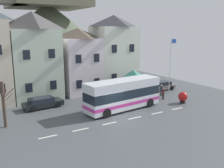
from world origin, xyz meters
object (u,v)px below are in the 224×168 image
townhouse_02 (78,61)px  pedestrian_01 (161,89)px  townhouse_03 (114,53)px  flagpole (171,62)px  hilltop_castle (48,36)px  parked_car_03 (131,89)px  transit_bus (123,95)px  bare_tree_00 (4,103)px  parked_car_00 (161,86)px  harbour_buoy (183,97)px  parked_car_01 (43,103)px  townhouse_01 (34,56)px  public_bench (131,91)px  bus_shelter (133,75)px  pedestrian_00 (163,93)px

townhouse_02 → pedestrian_01: size_ratio=5.76×
townhouse_03 → flagpole: (5.21, -6.72, -1.08)m
hilltop_castle → parked_car_03: 23.94m
townhouse_02 → hilltop_castle: hilltop_castle is taller
parked_car_03 → transit_bus: bearing=-134.0°
bare_tree_00 → parked_car_00: bearing=9.5°
harbour_buoy → bare_tree_00: size_ratio=0.30×
townhouse_02 → parked_car_01: (-6.71, -5.09, -3.92)m
townhouse_01 → pedestrian_01: (14.92, -7.33, -4.63)m
townhouse_01 → parked_car_00: (17.21, -4.68, -4.89)m
townhouse_01 → townhouse_03: 11.80m
transit_bus → pedestrian_01: transit_bus is taller
townhouse_03 → public_bench: bearing=-87.1°
parked_car_01 → harbour_buoy: size_ratio=3.27×
townhouse_02 → flagpole: bearing=-34.3°
parked_car_03 → pedestrian_01: size_ratio=2.51×
parked_car_03 → harbour_buoy: 7.66m
flagpole → hilltop_castle: bearing=111.1°
townhouse_01 → bus_shelter: 12.78m
townhouse_01 → flagpole: townhouse_01 is taller
townhouse_01 → pedestrian_01: 17.26m
bus_shelter → pedestrian_00: bus_shelter is taller
townhouse_02 → parked_car_03: 8.53m
hilltop_castle → flagpole: size_ratio=4.68×
parked_car_01 → pedestrian_00: bearing=-21.9°
townhouse_01 → transit_bus: 12.58m
parked_car_03 → pedestrian_00: size_ratio=2.64×
townhouse_02 → bus_shelter: townhouse_02 is taller
townhouse_01 → bare_tree_00: townhouse_01 is taller
townhouse_02 → harbour_buoy: townhouse_02 is taller
townhouse_01 → public_bench: townhouse_01 is taller
hilltop_castle → pedestrian_01: size_ratio=22.70×
transit_bus → pedestrian_00: 6.88m
hilltop_castle → parked_car_03: size_ratio=9.05×
parked_car_03 → pedestrian_00: bearing=-69.9°
pedestrian_00 → public_bench: bearing=113.6°
parked_car_03 → townhouse_02: bearing=138.6°
hilltop_castle → flagpole: hilltop_castle is taller
parked_car_00 → bare_tree_00: bearing=12.3°
townhouse_02 → bus_shelter: bearing=-56.8°
bare_tree_00 → pedestrian_00: bearing=-1.1°
townhouse_01 → parked_car_00: size_ratio=2.56×
townhouse_03 → hilltop_castle: 18.85m
parked_car_00 → harbour_buoy: bearing=73.2°
hilltop_castle → parked_car_00: (9.79, -22.92, -7.06)m
harbour_buoy → pedestrian_01: bearing=89.1°
townhouse_01 → hilltop_castle: 19.82m
townhouse_03 → parked_car_00: (5.41, -4.72, -4.84)m
townhouse_03 → parked_car_01: 13.92m
transit_bus → pedestrian_00: size_ratio=6.25×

